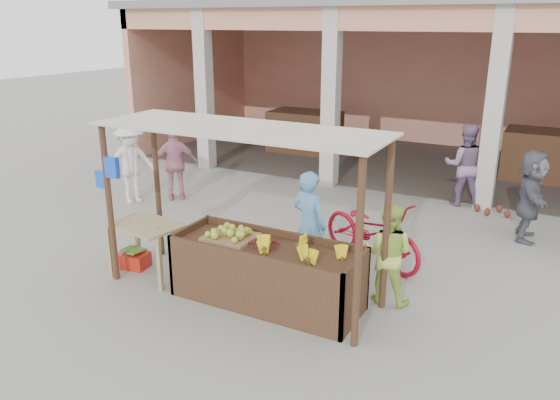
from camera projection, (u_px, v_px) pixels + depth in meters
The scene contains 19 objects.
ground at pixel (237, 293), 7.79m from camera, with size 60.00×60.00×0.00m, color gray.
market_building at pixel (417, 61), 14.41m from camera, with size 14.40×6.40×4.20m.
fruit_stall at pixel (267, 275), 7.44m from camera, with size 2.60×0.95×0.80m, color #4F331F.
stall_awning at pixel (234, 158), 7.23m from camera, with size 4.09×1.35×2.39m.
banana_heap at pixel (302, 250), 7.01m from camera, with size 1.09×0.59×0.20m, color yellow, non-canonical shape.
melon_tray at pixel (230, 234), 7.57m from camera, with size 0.68×0.59×0.19m.
berry_heap at pixel (263, 242), 7.33m from camera, with size 0.48×0.39×0.15m, color maroon.
side_table at pixel (146, 232), 8.11m from camera, with size 1.17×0.91×0.85m.
papaya_pile at pixel (145, 217), 8.03m from camera, with size 0.71×0.40×0.20m, color #4C892D, non-canonical shape.
red_crate at pixel (134, 260), 8.59m from camera, with size 0.46×0.33×0.24m, color red.
plantain_bundle at pixel (133, 251), 8.54m from camera, with size 0.37×0.26×0.07m, color #5E9235, non-canonical shape.
produce_sacks at pixel (494, 199), 10.87m from camera, with size 1.04×0.78×0.63m.
vendor_blue at pixel (309, 221), 8.08m from camera, with size 0.66×0.48×1.76m, color #60A2D7.
vendor_green at pixel (388, 251), 7.36m from camera, with size 0.72×0.42×1.50m, color #B0D54F.
motorcycle at pixel (372, 230), 8.65m from camera, with size 2.09×0.72×1.09m, color maroon.
shopper_a at pixel (131, 160), 11.47m from camera, with size 1.19×0.59×1.85m, color silver.
shopper_b at pixel (175, 161), 11.64m from camera, with size 1.00×0.53×1.71m, color #C67C90.
shopper_d at pixel (531, 193), 9.46m from camera, with size 1.58×0.65×1.71m, color #545561.
shopper_f at pixel (465, 161), 11.27m from camera, with size 0.92×0.53×1.88m, color slate.
Camera 1 is at (3.83, -5.87, 3.70)m, focal length 35.00 mm.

